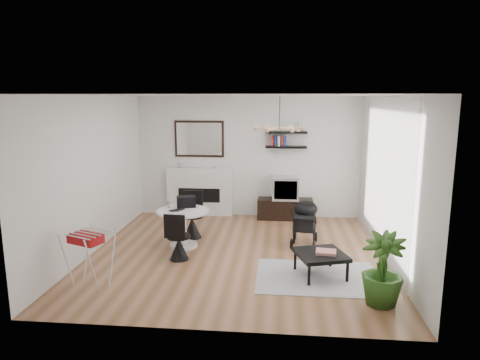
# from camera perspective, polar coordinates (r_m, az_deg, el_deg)

# --- Properties ---
(floor) EXTENTS (5.00, 5.00, 0.00)m
(floor) POSITION_cam_1_polar(r_m,az_deg,el_deg) (7.52, -0.45, -9.81)
(floor) COLOR brown
(floor) RESTS_ON ground
(ceiling) EXTENTS (5.00, 5.00, 0.00)m
(ceiling) POSITION_cam_1_polar(r_m,az_deg,el_deg) (7.03, -0.49, 11.24)
(ceiling) COLOR white
(ceiling) RESTS_ON wall_back
(wall_back) EXTENTS (5.00, 0.00, 5.00)m
(wall_back) POSITION_cam_1_polar(r_m,az_deg,el_deg) (9.61, 1.07, 3.08)
(wall_back) COLOR white
(wall_back) RESTS_ON floor
(wall_left) EXTENTS (0.00, 5.00, 5.00)m
(wall_left) POSITION_cam_1_polar(r_m,az_deg,el_deg) (7.81, -19.03, 0.66)
(wall_left) COLOR white
(wall_left) RESTS_ON floor
(wall_right) EXTENTS (0.00, 5.00, 5.00)m
(wall_right) POSITION_cam_1_polar(r_m,az_deg,el_deg) (7.33, 19.36, -0.00)
(wall_right) COLOR white
(wall_right) RESTS_ON floor
(sheer_curtain) EXTENTS (0.04, 3.60, 2.60)m
(sheer_curtain) POSITION_cam_1_polar(r_m,az_deg,el_deg) (7.50, 18.26, 0.30)
(sheer_curtain) COLOR white
(sheer_curtain) RESTS_ON wall_right
(fireplace) EXTENTS (1.50, 0.17, 2.16)m
(fireplace) POSITION_cam_1_polar(r_m,az_deg,el_deg) (9.79, -5.41, -0.77)
(fireplace) COLOR white
(fireplace) RESTS_ON floor
(shelf_lower) EXTENTS (0.90, 0.25, 0.04)m
(shelf_lower) POSITION_cam_1_polar(r_m,az_deg,el_deg) (9.42, 6.17, 4.40)
(shelf_lower) COLOR black
(shelf_lower) RESTS_ON wall_back
(shelf_upper) EXTENTS (0.90, 0.25, 0.04)m
(shelf_upper) POSITION_cam_1_polar(r_m,az_deg,el_deg) (9.39, 6.21, 6.34)
(shelf_upper) COLOR black
(shelf_upper) RESTS_ON wall_back
(pendant_lamp) EXTENTS (0.90, 0.90, 0.10)m
(pendant_lamp) POSITION_cam_1_polar(r_m,az_deg,el_deg) (7.31, 5.27, 6.87)
(pendant_lamp) COLOR tan
(pendant_lamp) RESTS_ON ceiling
(tv_console) EXTENTS (1.21, 0.42, 0.45)m
(tv_console) POSITION_cam_1_polar(r_m,az_deg,el_deg) (9.59, 6.01, -3.85)
(tv_console) COLOR black
(tv_console) RESTS_ON floor
(crt_tv) EXTENTS (0.58, 0.50, 0.50)m
(crt_tv) POSITION_cam_1_polar(r_m,az_deg,el_deg) (9.47, 6.09, -1.05)
(crt_tv) COLOR #B5B5B7
(crt_tv) RESTS_ON tv_console
(dining_table) EXTENTS (0.93, 0.93, 0.68)m
(dining_table) POSITION_cam_1_polar(r_m,az_deg,el_deg) (7.79, -7.61, -5.67)
(dining_table) COLOR white
(dining_table) RESTS_ON floor
(laptop) EXTENTS (0.35, 0.33, 0.02)m
(laptop) POSITION_cam_1_polar(r_m,az_deg,el_deg) (7.66, -8.30, -4.08)
(laptop) COLOR black
(laptop) RESTS_ON dining_table
(black_bag) EXTENTS (0.38, 0.29, 0.20)m
(black_bag) POSITION_cam_1_polar(r_m,az_deg,el_deg) (7.92, -7.18, -2.89)
(black_bag) COLOR black
(black_bag) RESTS_ON dining_table
(newspaper) EXTENTS (0.41, 0.38, 0.01)m
(newspaper) POSITION_cam_1_polar(r_m,az_deg,el_deg) (7.59, -6.88, -4.25)
(newspaper) COLOR silver
(newspaper) RESTS_ON dining_table
(drinking_glass) EXTENTS (0.06, 0.06, 0.10)m
(drinking_glass) POSITION_cam_1_polar(r_m,az_deg,el_deg) (7.93, -9.54, -3.31)
(drinking_glass) COLOR white
(drinking_glass) RESTS_ON dining_table
(chair_far) EXTENTS (0.42, 0.44, 0.89)m
(chair_far) POSITION_cam_1_polar(r_m,az_deg,el_deg) (8.33, -6.37, -5.75)
(chair_far) COLOR black
(chair_far) RESTS_ON floor
(chair_near) EXTENTS (0.40, 0.41, 0.82)m
(chair_near) POSITION_cam_1_polar(r_m,az_deg,el_deg) (7.25, -8.19, -8.55)
(chair_near) COLOR black
(chair_near) RESTS_ON floor
(drying_rack) EXTENTS (0.68, 0.66, 0.80)m
(drying_rack) POSITION_cam_1_polar(r_m,az_deg,el_deg) (6.56, -19.43, -9.70)
(drying_rack) COLOR white
(drying_rack) RESTS_ON floor
(stroller) EXTENTS (0.54, 0.76, 0.89)m
(stroller) POSITION_cam_1_polar(r_m,az_deg,el_deg) (7.98, 8.63, -5.82)
(stroller) COLOR black
(stroller) RESTS_ON floor
(rug) EXTENTS (1.81, 1.31, 0.01)m
(rug) POSITION_cam_1_polar(r_m,az_deg,el_deg) (6.69, 10.23, -12.63)
(rug) COLOR #999999
(rug) RESTS_ON floor
(coffee_table) EXTENTS (0.87, 0.87, 0.36)m
(coffee_table) POSITION_cam_1_polar(r_m,az_deg,el_deg) (6.65, 10.71, -9.83)
(coffee_table) COLOR black
(coffee_table) RESTS_ON rug
(magazines) EXTENTS (0.32, 0.27, 0.04)m
(magazines) POSITION_cam_1_polar(r_m,az_deg,el_deg) (6.62, 11.39, -9.39)
(magazines) COLOR #D64035
(magazines) RESTS_ON coffee_table
(potted_plant) EXTENTS (0.70, 0.70, 0.97)m
(potted_plant) POSITION_cam_1_polar(r_m,az_deg,el_deg) (5.93, 18.45, -11.21)
(potted_plant) COLOR #2A5518
(potted_plant) RESTS_ON floor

